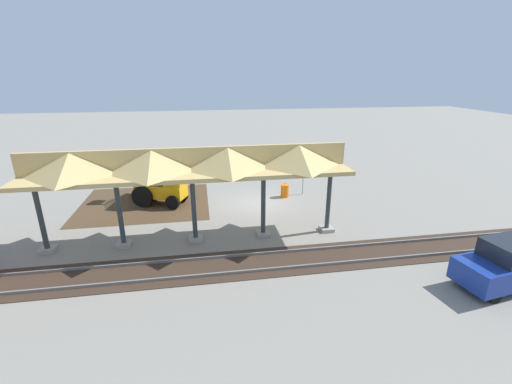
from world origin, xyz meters
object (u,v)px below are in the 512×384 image
object	(u,v)px
backhoe	(159,186)
traffic_barrel	(285,191)
distant_parked_car	(509,264)
stop_sign	(303,171)

from	to	relation	value
backhoe	traffic_barrel	size ratio (longest dim) A/B	5.64
backhoe	distant_parked_car	bearing A→B (deg)	141.62
distant_parked_car	backhoe	bearing A→B (deg)	-38.38
stop_sign	backhoe	world-z (taller)	backhoe
backhoe	traffic_barrel	bearing A→B (deg)	179.73
backhoe	distant_parked_car	xyz separation A→B (m)	(-14.82, 11.73, -0.29)
stop_sign	distant_parked_car	size ratio (longest dim) A/B	0.53
distant_parked_car	traffic_barrel	distance (m)	13.32
backhoe	traffic_barrel	distance (m)	8.51
stop_sign	distant_parked_car	xyz separation A→B (m)	(-4.95, 12.05, -0.69)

